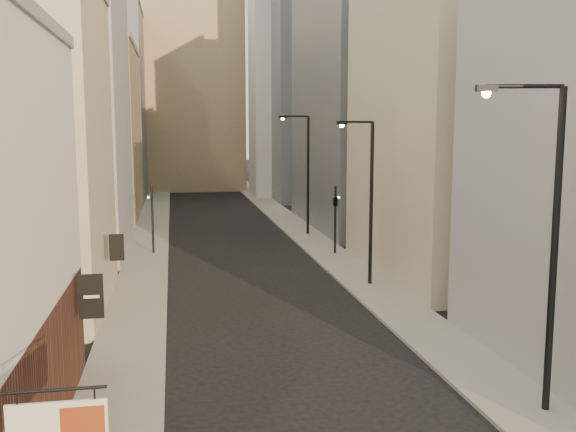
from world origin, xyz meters
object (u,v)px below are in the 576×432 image
object	(u,v)px
streetlamp_mid	(368,193)
traffic_light_left	(152,209)
clock_tower	(194,71)
streetlamp_near	(547,231)
white_tower	(282,56)
streetlamp_far	(305,168)
traffic_light_right	(335,203)

from	to	relation	value
streetlamp_mid	traffic_light_left	size ratio (longest dim) A/B	1.90
clock_tower	streetlamp_near	bearing A→B (deg)	-84.53
clock_tower	white_tower	bearing A→B (deg)	-51.84
traffic_light_left	clock_tower	bearing A→B (deg)	-84.54
white_tower	traffic_light_left	size ratio (longest dim) A/B	8.30
streetlamp_far	traffic_light_right	bearing A→B (deg)	-94.78
streetlamp_near	streetlamp_far	distance (m)	35.21
clock_tower	traffic_light_left	bearing A→B (deg)	-95.48
streetlamp_near	streetlamp_far	xyz separation A→B (m)	(-0.32, 35.21, -0.14)
white_tower	traffic_light_left	distance (m)	44.60
clock_tower	streetlamp_far	distance (m)	48.39
white_tower	streetlamp_mid	xyz separation A→B (m)	(-3.63, -50.45, -13.17)
streetlamp_mid	traffic_light_left	bearing A→B (deg)	116.77
white_tower	traffic_light_left	world-z (taller)	white_tower
streetlamp_mid	traffic_light_right	size ratio (longest dim) A/B	1.90
streetlamp_far	traffic_light_right	size ratio (longest dim) A/B	2.03
white_tower	streetlamp_mid	distance (m)	52.27
white_tower	traffic_light_left	xyz separation A→B (m)	(-16.06, -38.71, -15.27)
streetlamp_near	traffic_light_left	world-z (taller)	streetlamp_near
white_tower	streetlamp_mid	size ratio (longest dim) A/B	4.36
streetlamp_near	traffic_light_left	size ratio (longest dim) A/B	2.08
streetlamp_near	streetlamp_far	bearing A→B (deg)	102.19
clock_tower	traffic_light_left	distance (m)	54.85
traffic_light_left	streetlamp_mid	bearing A→B (deg)	147.56
traffic_light_left	traffic_light_right	world-z (taller)	same
clock_tower	streetlamp_mid	world-z (taller)	clock_tower
white_tower	streetlamp_far	distance (m)	34.95
clock_tower	streetlamp_mid	distance (m)	66.01
white_tower	streetlamp_near	world-z (taller)	white_tower
clock_tower	streetlamp_mid	xyz separation A→B (m)	(7.37, -64.45, -12.20)
clock_tower	streetlamp_near	size ratio (longest dim) A/B	4.31
clock_tower	white_tower	xyz separation A→B (m)	(11.00, -14.00, 0.97)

